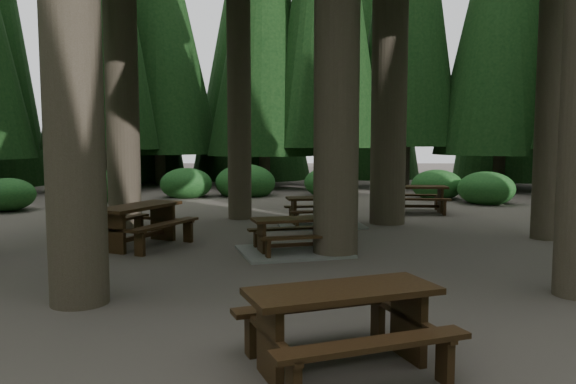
{
  "coord_description": "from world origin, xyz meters",
  "views": [
    {
      "loc": [
        0.1,
        -10.23,
        2.18
      ],
      "look_at": [
        -0.11,
        1.11,
        1.1
      ],
      "focal_mm": 35.0,
      "sensor_mm": 36.0,
      "label": 1
    }
  ],
  "objects_px": {
    "picnic_table_a": "(293,242)",
    "picnic_table_b": "(139,219)",
    "picnic_table_c": "(319,216)",
    "picnic_table_d": "(416,195)",
    "picnic_table_e": "(342,315)"
  },
  "relations": [
    {
      "from": "picnic_table_d",
      "to": "picnic_table_c",
      "type": "bearing_deg",
      "value": -136.21
    },
    {
      "from": "picnic_table_b",
      "to": "picnic_table_e",
      "type": "relative_size",
      "value": 1.09
    },
    {
      "from": "picnic_table_a",
      "to": "picnic_table_b",
      "type": "xyz_separation_m",
      "value": [
        -3.14,
        0.61,
        0.35
      ]
    },
    {
      "from": "picnic_table_e",
      "to": "picnic_table_c",
      "type": "bearing_deg",
      "value": 67.88
    },
    {
      "from": "picnic_table_b",
      "to": "picnic_table_d",
      "type": "bearing_deg",
      "value": -27.67
    },
    {
      "from": "picnic_table_b",
      "to": "picnic_table_c",
      "type": "relative_size",
      "value": 1.03
    },
    {
      "from": "picnic_table_a",
      "to": "picnic_table_c",
      "type": "height_order",
      "value": "picnic_table_c"
    },
    {
      "from": "picnic_table_a",
      "to": "picnic_table_e",
      "type": "height_order",
      "value": "picnic_table_e"
    },
    {
      "from": "picnic_table_a",
      "to": "picnic_table_b",
      "type": "distance_m",
      "value": 3.22
    },
    {
      "from": "picnic_table_b",
      "to": "picnic_table_e",
      "type": "xyz_separation_m",
      "value": [
        3.65,
        -6.05,
        -0.04
      ]
    },
    {
      "from": "picnic_table_a",
      "to": "picnic_table_c",
      "type": "xyz_separation_m",
      "value": [
        0.63,
        3.5,
        0.02
      ]
    },
    {
      "from": "picnic_table_c",
      "to": "picnic_table_d",
      "type": "relative_size",
      "value": 1.24
    },
    {
      "from": "picnic_table_b",
      "to": "picnic_table_d",
      "type": "xyz_separation_m",
      "value": [
        6.72,
        5.42,
        -0.04
      ]
    },
    {
      "from": "picnic_table_e",
      "to": "picnic_table_d",
      "type": "bearing_deg",
      "value": 53.63
    },
    {
      "from": "picnic_table_a",
      "to": "picnic_table_e",
      "type": "relative_size",
      "value": 1.07
    }
  ]
}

